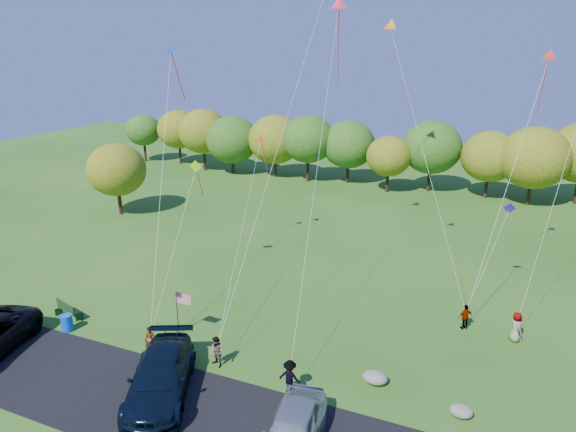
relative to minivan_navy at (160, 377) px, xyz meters
name	(u,v)px	position (x,y,z in m)	size (l,w,h in m)	color
ground	(224,364)	(1.38, 3.36, -1.00)	(140.00, 140.00, 0.00)	#275317
asphalt_lane	(179,411)	(1.38, -0.64, -0.97)	(44.00, 6.00, 0.06)	black
treeline	(384,154)	(1.17, 38.86, 3.52)	(75.47, 27.27, 7.81)	#331F12
minivan_navy	(160,377)	(0.00, 0.00, 0.00)	(2.63, 6.46, 1.88)	black
minivan_silver	(292,432)	(6.96, -0.79, -0.05)	(2.09, 5.19, 1.77)	#ACB2B7
flyer_a	(150,341)	(-2.55, 2.56, -0.19)	(0.59, 0.39, 1.62)	#4C4C59
flyer_b	(217,352)	(1.19, 3.04, -0.17)	(0.81, 0.63, 1.66)	#4C4C59
flyer_c	(290,377)	(5.42, 2.56, -0.14)	(1.10, 0.64, 1.71)	#4C4C59
flyer_d	(465,317)	(12.44, 11.89, -0.24)	(0.89, 0.37, 1.52)	#4C4C59
flyer_e	(516,327)	(15.11, 11.64, -0.13)	(0.85, 0.55, 1.74)	#4C4C59
park_bench	(67,310)	(-9.61, 3.74, -0.42)	(1.91, 0.84, 1.08)	#183A15
trash_barrel	(67,323)	(-8.52, 2.66, -0.50)	(0.66, 0.66, 0.99)	blue
flag_assembly	(181,303)	(-2.18, 4.94, 0.99)	(0.97, 0.63, 2.64)	black
boulder_near	(375,377)	(8.93, 4.86, -0.69)	(1.23, 0.96, 0.61)	gray
boulder_far	(461,411)	(13.00, 4.04, -0.73)	(1.02, 0.85, 0.53)	slate
kites_aloft	(351,17)	(3.06, 18.25, 16.41)	(24.44, 10.73, 20.96)	#F91B35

